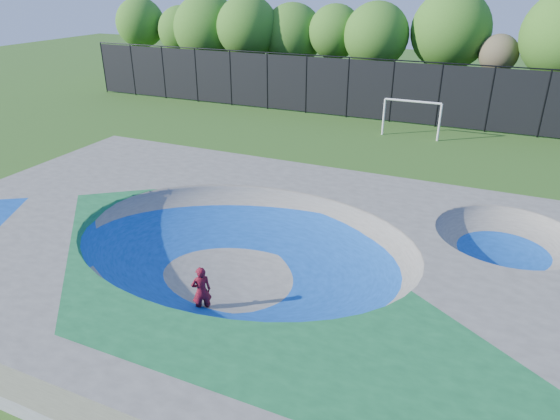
{
  "coord_description": "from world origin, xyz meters",
  "views": [
    {
      "loc": [
        6.55,
        -11.97,
        8.69
      ],
      "look_at": [
        -0.05,
        3.0,
        1.1
      ],
      "focal_mm": 32.0,
      "sensor_mm": 36.0,
      "label": 1
    }
  ],
  "objects": [
    {
      "name": "treeline",
      "position": [
        0.43,
        25.98,
        5.05
      ],
      "size": [
        52.75,
        7.7,
        8.38
      ],
      "color": "#3F2F1F",
      "rests_on": "ground"
    },
    {
      "name": "ground",
      "position": [
        0.0,
        0.0,
        0.0
      ],
      "size": [
        120.0,
        120.0,
        0.0
      ],
      "primitive_type": "plane",
      "color": "#295317",
      "rests_on": "ground"
    },
    {
      "name": "skateboard",
      "position": [
        -0.18,
        -2.16,
        0.03
      ],
      "size": [
        0.74,
        0.67,
        0.05
      ],
      "primitive_type": "cube",
      "rotation": [
        0.0,
        0.0,
        0.7
      ],
      "color": "black",
      "rests_on": "ground"
    },
    {
      "name": "fence",
      "position": [
        0.0,
        21.0,
        2.1
      ],
      "size": [
        48.09,
        0.09,
        4.04
      ],
      "color": "black",
      "rests_on": "ground"
    },
    {
      "name": "skater",
      "position": [
        -0.18,
        -2.16,
        0.77
      ],
      "size": [
        0.66,
        0.66,
        1.53
      ],
      "primitive_type": "imported",
      "rotation": [
        0.0,
        0.0,
        3.92
      ],
      "color": "red",
      "rests_on": "ground"
    },
    {
      "name": "soccer_goal",
      "position": [
        1.92,
        17.84,
        1.56
      ],
      "size": [
        3.4,
        0.12,
        2.25
      ],
      "color": "white",
      "rests_on": "ground"
    },
    {
      "name": "skate_deck",
      "position": [
        0.0,
        0.0,
        0.75
      ],
      "size": [
        22.0,
        14.0,
        1.5
      ],
      "primitive_type": "cube",
      "color": "gray",
      "rests_on": "ground"
    }
  ]
}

